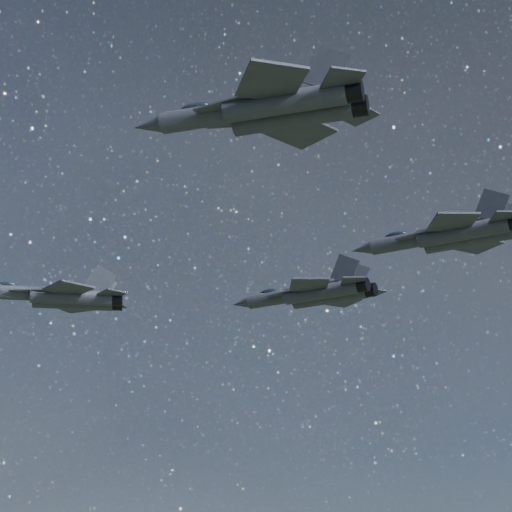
# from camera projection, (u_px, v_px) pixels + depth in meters

# --- Properties ---
(jet_lead) EXTENTS (16.90, 11.33, 4.27)m
(jet_lead) POSITION_uv_depth(u_px,v_px,m) (59.00, 297.00, 79.78)
(jet_lead) COLOR #30333C
(jet_left) EXTENTS (18.95, 12.56, 4.83)m
(jet_left) POSITION_uv_depth(u_px,v_px,m) (314.00, 294.00, 90.35)
(jet_left) COLOR #30333C
(jet_right) EXTENTS (16.38, 11.39, 4.12)m
(jet_right) POSITION_uv_depth(u_px,v_px,m) (269.00, 109.00, 49.48)
(jet_right) COLOR #30333C
(jet_slot) EXTENTS (15.34, 10.18, 3.91)m
(jet_slot) POSITION_uv_depth(u_px,v_px,m) (451.00, 235.00, 64.58)
(jet_slot) COLOR #30333C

